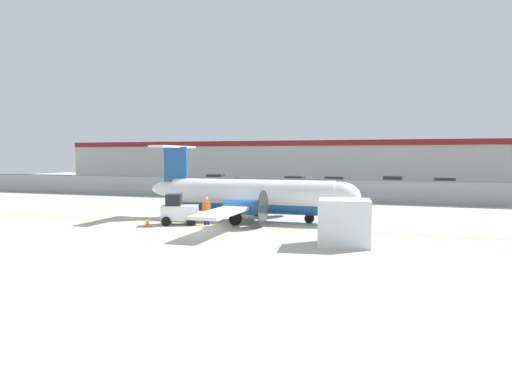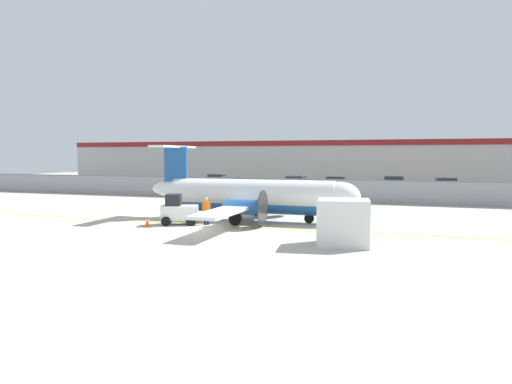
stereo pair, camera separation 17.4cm
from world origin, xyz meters
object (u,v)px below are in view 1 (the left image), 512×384
(parked_car_4, at_px, (392,183))
(parked_car_2, at_px, (294,183))
(commuter_airplane, at_px, (255,196))
(ground_crew_worker, at_px, (207,209))
(cargo_container, at_px, (344,222))
(parked_car_0, at_px, (217,180))
(traffic_cone_near_left, at_px, (240,214))
(parked_car_5, at_px, (445,185))
(parked_car_3, at_px, (334,183))
(parked_car_1, at_px, (227,184))
(baggage_tug, at_px, (179,211))
(traffic_cone_near_right, at_px, (147,222))

(parked_car_4, bearing_deg, parked_car_2, 23.50)
(commuter_airplane, relative_size, ground_crew_worker, 9.42)
(cargo_container, relative_size, parked_car_0, 0.62)
(parked_car_0, bearing_deg, cargo_container, -59.65)
(traffic_cone_near_left, distance_m, parked_car_2, 26.38)
(parked_car_2, bearing_deg, parked_car_5, -169.73)
(ground_crew_worker, xyz_separation_m, parked_car_3, (3.30, 29.98, -0.06))
(parked_car_1, bearing_deg, parked_car_4, -151.27)
(commuter_airplane, height_order, cargo_container, commuter_airplane)
(baggage_tug, distance_m, parked_car_4, 35.51)
(ground_crew_worker, distance_m, parked_car_5, 34.73)
(commuter_airplane, distance_m, parked_car_2, 27.12)
(ground_crew_worker, height_order, traffic_cone_near_right, ground_crew_worker)
(parked_car_3, bearing_deg, parked_car_0, -4.92)
(commuter_airplane, height_order, parked_car_0, commuter_airplane)
(baggage_tug, relative_size, parked_car_1, 0.59)
(parked_car_0, xyz_separation_m, parked_car_2, (11.21, -1.97, 0.00))
(traffic_cone_near_left, distance_m, parked_car_5, 31.40)
(baggage_tug, xyz_separation_m, parked_car_5, (17.63, 31.25, 0.04))
(parked_car_3, distance_m, parked_car_4, 7.43)
(ground_crew_worker, relative_size, cargo_container, 0.64)
(parked_car_2, distance_m, parked_car_4, 12.11)
(ground_crew_worker, xyz_separation_m, traffic_cone_near_right, (-3.02, -1.88, -0.64))
(parked_car_3, bearing_deg, parked_car_1, 23.76)
(parked_car_1, height_order, parked_car_3, same)
(ground_crew_worker, bearing_deg, parked_car_3, -53.02)
(cargo_container, bearing_deg, parked_car_1, 113.90)
(traffic_cone_near_left, height_order, parked_car_0, parked_car_0)
(parked_car_0, bearing_deg, ground_crew_worker, -69.06)
(traffic_cone_near_left, height_order, parked_car_5, parked_car_5)
(parked_car_2, height_order, parked_car_5, same)
(ground_crew_worker, relative_size, parked_car_1, 0.39)
(parked_car_4, distance_m, parked_car_5, 6.33)
(parked_car_2, xyz_separation_m, parked_car_5, (17.46, 1.38, 0.00))
(commuter_airplane, height_order, parked_car_4, commuter_airplane)
(baggage_tug, xyz_separation_m, parked_car_3, (4.99, 30.36, 0.04))
(cargo_container, bearing_deg, commuter_airplane, 128.12)
(parked_car_4, relative_size, parked_car_5, 1.01)
(ground_crew_worker, relative_size, parked_car_3, 0.40)
(parked_car_3, bearing_deg, baggage_tug, 80.99)
(baggage_tug, bearing_deg, parked_car_5, 41.15)
(traffic_cone_near_right, height_order, parked_car_3, parked_car_3)
(ground_crew_worker, bearing_deg, traffic_cone_near_right, 75.19)
(commuter_airplane, distance_m, parked_car_4, 31.48)
(baggage_tug, xyz_separation_m, parked_car_4, (11.72, 33.52, 0.04))
(parked_car_0, xyz_separation_m, parked_car_5, (28.66, -0.59, 0.00))
(parked_car_2, bearing_deg, parked_car_1, 39.13)
(traffic_cone_near_right, bearing_deg, cargo_container, -9.33)
(cargo_container, height_order, traffic_cone_near_right, cargo_container)
(commuter_airplane, height_order, baggage_tug, commuter_airplane)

